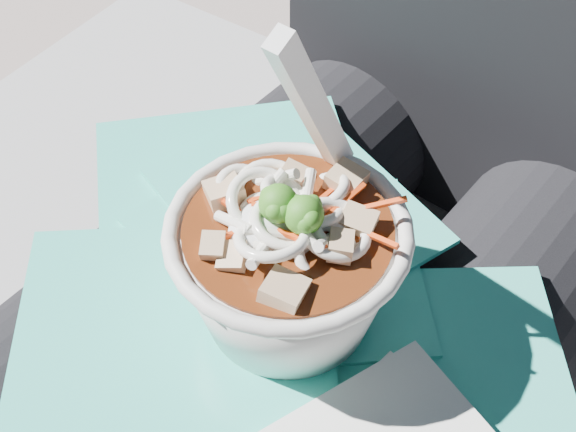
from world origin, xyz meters
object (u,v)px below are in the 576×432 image
Objects in this scene: plastic_bag at (268,276)px; udon_bowl at (288,258)px; lap at (274,370)px; person_body at (353,269)px; stone_ledge at (366,425)px.

udon_bowl is at bearing -27.73° from plastic_bag.
lap is at bearing 172.52° from udon_bowl.
lap is 0.09m from person_body.
person_body is at bearing 98.44° from udon_bowl.
plastic_bag is (-0.01, -0.08, 0.06)m from person_body.
stone_ledge is at bearing 83.92° from plastic_bag.
udon_bowl is (0.01, -0.00, 0.14)m from lap.
plastic_bag is 2.14× the size of udon_bowl.
stone_ledge is 0.42m from plastic_bag.
stone_ledge is 2.44× the size of plastic_bag.
plastic_bag is at bearing -100.44° from person_body.
stone_ledge is at bearing 95.25° from udon_bowl.
udon_bowl reaches higher than plastic_bag.
person_body is at bearing -90.00° from stone_ledge.
person_body is (-0.00, 0.09, 0.02)m from lap.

